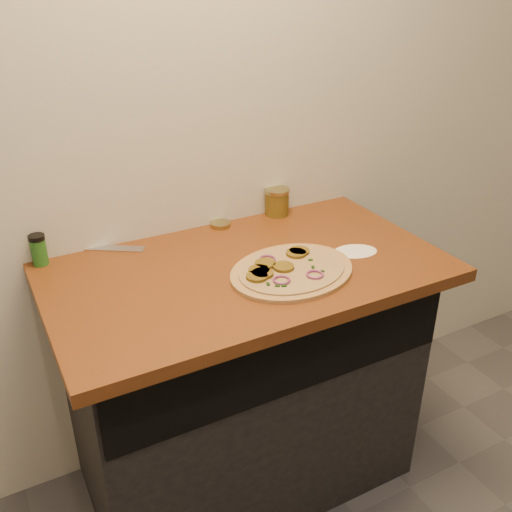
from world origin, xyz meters
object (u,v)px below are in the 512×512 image
chefs_knife (90,247)px  spice_shaker (39,250)px  pizza (290,270)px  salsa_jar (277,202)px

chefs_knife → spice_shaker: spice_shaker is taller
pizza → spice_shaker: bearing=147.8°
pizza → chefs_knife: 0.66m
spice_shaker → salsa_jar: bearing=0.0°
chefs_knife → salsa_jar: bearing=-3.4°
pizza → spice_shaker: spice_shaker is taller
pizza → spice_shaker: 0.76m
pizza → chefs_knife: size_ratio=1.71×
chefs_knife → spice_shaker: bearing=-165.7°
pizza → chefs_knife: pizza is taller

